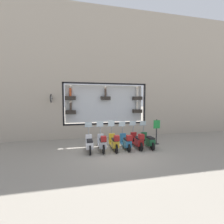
{
  "coord_description": "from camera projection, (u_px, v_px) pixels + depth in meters",
  "views": [
    {
      "loc": [
        -8.04,
        1.98,
        2.87
      ],
      "look_at": [
        1.77,
        -0.11,
        2.11
      ],
      "focal_mm": 24.0,
      "sensor_mm": 36.0,
      "label": 1
    }
  ],
  "objects": [
    {
      "name": "building_facade",
      "position": [
        106.0,
        72.0,
        11.6
      ],
      "size": [
        1.22,
        36.0,
        9.91
      ],
      "color": "#ADA08E",
      "rests_on": "ground_plane"
    },
    {
      "name": "scooter_yellow_3",
      "position": [
        114.0,
        142.0,
        8.68
      ],
      "size": [
        1.8,
        0.61,
        1.63
      ],
      "color": "black",
      "rests_on": "ground_plane"
    },
    {
      "name": "scooter_teal_2",
      "position": [
        126.0,
        142.0,
        8.82
      ],
      "size": [
        1.79,
        0.6,
        1.54
      ],
      "color": "black",
      "rests_on": "ground_plane"
    },
    {
      "name": "shop_sign_post",
      "position": [
        157.0,
        131.0,
        9.89
      ],
      "size": [
        0.36,
        0.45,
        1.64
      ],
      "color": "#232326",
      "rests_on": "ground_plane"
    },
    {
      "name": "scooter_red_1",
      "position": [
        138.0,
        141.0,
        8.98
      ],
      "size": [
        1.8,
        0.6,
        1.55
      ],
      "color": "black",
      "rests_on": "ground_plane"
    },
    {
      "name": "ground_plane",
      "position": [
        117.0,
        151.0,
        8.47
      ],
      "size": [
        120.0,
        120.0,
        0.0
      ],
      "primitive_type": "plane",
      "color": "gray"
    },
    {
      "name": "scooter_silver_4",
      "position": [
        102.0,
        143.0,
        8.53
      ],
      "size": [
        1.8,
        0.6,
        1.59
      ],
      "color": "black",
      "rests_on": "ground_plane"
    },
    {
      "name": "scooter_white_5",
      "position": [
        89.0,
        144.0,
        8.45
      ],
      "size": [
        1.8,
        0.6,
        1.55
      ],
      "color": "black",
      "rests_on": "ground_plane"
    },
    {
      "name": "scooter_green_0",
      "position": [
        148.0,
        141.0,
        9.19
      ],
      "size": [
        1.79,
        0.61,
        1.52
      ],
      "color": "black",
      "rests_on": "ground_plane"
    }
  ]
}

